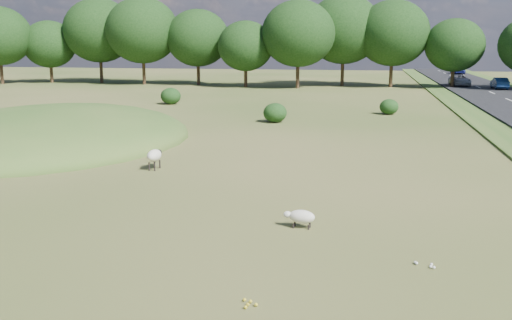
{
  "coord_description": "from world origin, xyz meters",
  "views": [
    {
      "loc": [
        6.32,
        -18.56,
        5.8
      ],
      "look_at": [
        2.0,
        4.0,
        1.0
      ],
      "focal_mm": 40.0,
      "sensor_mm": 36.0,
      "label": 1
    }
  ],
  "objects_px": {
    "sheep_0": "(301,217)",
    "car_3": "(458,70)",
    "car_2": "(500,83)",
    "car_6": "(460,80)",
    "sheep_1": "(155,156)"
  },
  "relations": [
    {
      "from": "sheep_0",
      "to": "car_3",
      "type": "bearing_deg",
      "value": -95.34
    },
    {
      "from": "sheep_0",
      "to": "sheep_1",
      "type": "relative_size",
      "value": 0.81
    },
    {
      "from": "sheep_1",
      "to": "car_2",
      "type": "distance_m",
      "value": 53.91
    },
    {
      "from": "sheep_0",
      "to": "car_3",
      "type": "distance_m",
      "value": 88.87
    },
    {
      "from": "car_6",
      "to": "sheep_0",
      "type": "bearing_deg",
      "value": -102.89
    },
    {
      "from": "sheep_1",
      "to": "car_3",
      "type": "bearing_deg",
      "value": -15.34
    },
    {
      "from": "car_3",
      "to": "car_6",
      "type": "xyz_separation_m",
      "value": [
        -3.8,
        -27.6,
        -0.04
      ]
    },
    {
      "from": "sheep_1",
      "to": "car_2",
      "type": "height_order",
      "value": "car_2"
    },
    {
      "from": "sheep_0",
      "to": "sheep_1",
      "type": "xyz_separation_m",
      "value": [
        -7.56,
        7.14,
        0.28
      ]
    },
    {
      "from": "sheep_0",
      "to": "car_6",
      "type": "relative_size",
      "value": 0.21
    },
    {
      "from": "sheep_0",
      "to": "car_6",
      "type": "bearing_deg",
      "value": -96.92
    },
    {
      "from": "sheep_1",
      "to": "car_6",
      "type": "height_order",
      "value": "car_6"
    },
    {
      "from": "sheep_0",
      "to": "car_2",
      "type": "distance_m",
      "value": 57.61
    },
    {
      "from": "sheep_0",
      "to": "car_2",
      "type": "height_order",
      "value": "car_2"
    },
    {
      "from": "sheep_0",
      "to": "sheep_1",
      "type": "height_order",
      "value": "sheep_1"
    }
  ]
}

